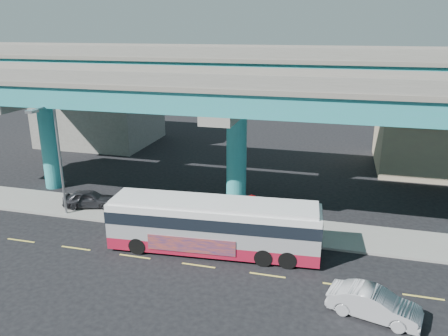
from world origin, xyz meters
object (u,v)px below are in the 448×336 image
(sedan, at_px, (374,304))
(parked_car, at_px, (89,199))
(street_lamp, at_px, (53,145))
(stop_sign, at_px, (251,205))
(transit_bus, at_px, (214,224))

(sedan, relative_size, parked_car, 1.10)
(street_lamp, distance_m, stop_sign, 14.08)
(parked_car, height_order, street_lamp, street_lamp)
(transit_bus, relative_size, parked_car, 3.17)
(transit_bus, relative_size, stop_sign, 4.68)
(transit_bus, bearing_deg, sedan, -29.16)
(transit_bus, height_order, street_lamp, street_lamp)
(parked_car, height_order, stop_sign, stop_sign)
(sedan, distance_m, street_lamp, 22.30)
(sedan, height_order, parked_car, parked_car)
(street_lamp, bearing_deg, stop_sign, 3.15)
(parked_car, bearing_deg, sedan, -128.68)
(transit_bus, height_order, stop_sign, transit_bus)
(transit_bus, bearing_deg, street_lamp, 167.17)
(sedan, height_order, stop_sign, stop_sign)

